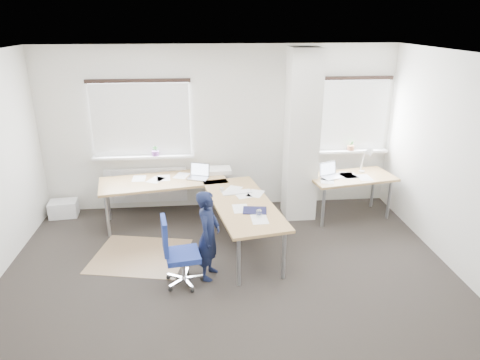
{
  "coord_description": "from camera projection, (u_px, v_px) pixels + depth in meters",
  "views": [
    {
      "loc": [
        -0.31,
        -4.64,
        3.19
      ],
      "look_at": [
        0.2,
        0.9,
        1.07
      ],
      "focal_mm": 32.0,
      "sensor_mm": 36.0,
      "label": 1
    }
  ],
  "objects": [
    {
      "name": "ground",
      "position": [
        231.0,
        283.0,
        5.48
      ],
      "size": [
        6.0,
        6.0,
        0.0
      ],
      "primitive_type": "plane",
      "color": "black",
      "rests_on": "ground"
    },
    {
      "name": "room_shell",
      "position": [
        242.0,
        142.0,
        5.3
      ],
      "size": [
        6.04,
        5.04,
        2.82
      ],
      "color": "silver",
      "rests_on": "ground"
    },
    {
      "name": "floor_mat",
      "position": [
        140.0,
        256.0,
        6.11
      ],
      "size": [
        1.48,
        1.33,
        0.01
      ],
      "primitive_type": "cube",
      "rotation": [
        0.0,
        0.0,
        -0.2
      ],
      "color": "#8F704E",
      "rests_on": "ground"
    },
    {
      "name": "white_crate",
      "position": [
        64.0,
        209.0,
        7.29
      ],
      "size": [
        0.48,
        0.36,
        0.27
      ],
      "primitive_type": "cube",
      "rotation": [
        0.0,
        0.0,
        0.1
      ],
      "color": "white",
      "rests_on": "ground"
    },
    {
      "name": "desk_main",
      "position": [
        203.0,
        192.0,
        6.53
      ],
      "size": [
        2.82,
        2.63,
        0.96
      ],
      "rotation": [
        0.0,
        0.0,
        0.17
      ],
      "color": "#9E7A44",
      "rests_on": "ground"
    },
    {
      "name": "desk_side",
      "position": [
        351.0,
        179.0,
        7.1
      ],
      "size": [
        1.5,
        0.93,
        1.22
      ],
      "rotation": [
        0.0,
        0.0,
        0.17
      ],
      "color": "#9E7A44",
      "rests_on": "ground"
    },
    {
      "name": "task_chair",
      "position": [
        180.0,
        266.0,
        5.38
      ],
      "size": [
        0.51,
        0.51,
        0.94
      ],
      "rotation": [
        0.0,
        0.0,
        0.16
      ],
      "color": "navy",
      "rests_on": "ground"
    },
    {
      "name": "person",
      "position": [
        209.0,
        235.0,
        5.43
      ],
      "size": [
        0.41,
        0.5,
        1.2
      ],
      "primitive_type": "imported",
      "rotation": [
        0.0,
        0.0,
        1.26
      ],
      "color": "black",
      "rests_on": "ground"
    }
  ]
}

